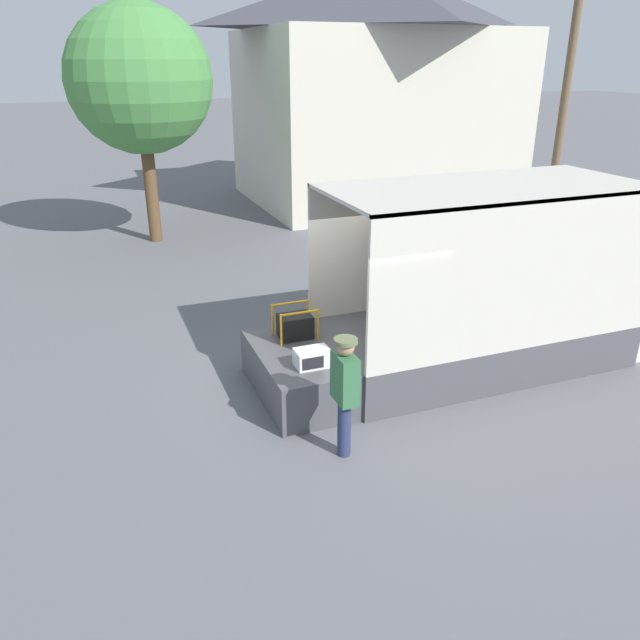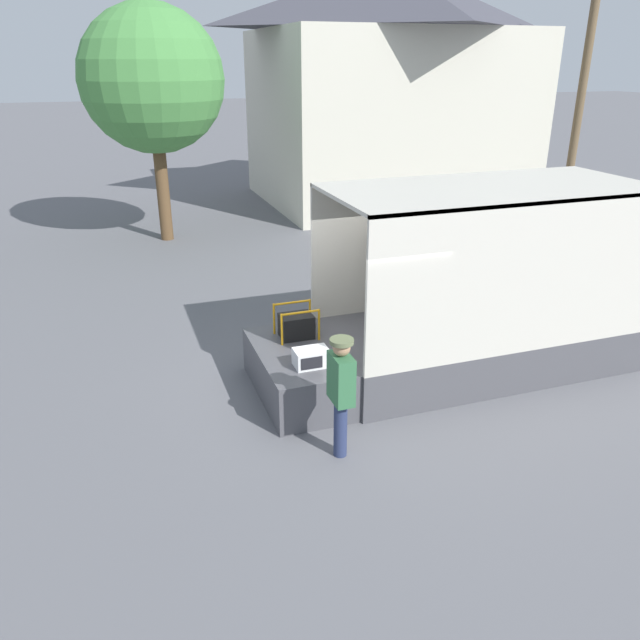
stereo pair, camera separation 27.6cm
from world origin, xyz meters
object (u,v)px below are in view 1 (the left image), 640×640
object	(u,v)px
microwave	(312,358)
utility_pole	(567,85)
portable_generator	(296,326)
worker_person	(345,385)
street_tree	(140,80)
box_truck	(559,301)

from	to	relation	value
microwave	utility_pole	size ratio (longest dim) A/B	0.06
utility_pole	microwave	bearing A→B (deg)	-141.79
portable_generator	utility_pole	distance (m)	15.91
utility_pole	worker_person	bearing A→B (deg)	-138.60
street_tree	box_truck	bearing A→B (deg)	-59.65
worker_person	street_tree	world-z (taller)	street_tree
box_truck	utility_pole	xyz separation A→B (m)	(7.87, 9.53, 3.24)
street_tree	microwave	bearing A→B (deg)	-84.93
box_truck	street_tree	size ratio (longest dim) A/B	1.18
box_truck	portable_generator	bearing A→B (deg)	174.10
worker_person	street_tree	xyz separation A→B (m)	(-0.94, 11.88, 3.35)
utility_pole	box_truck	bearing A→B (deg)	-129.54
box_truck	portable_generator	size ratio (longest dim) A/B	11.55
microwave	street_tree	size ratio (longest dim) A/B	0.08
microwave	portable_generator	distance (m)	1.08
portable_generator	street_tree	distance (m)	10.25
microwave	utility_pole	bearing A→B (deg)	38.21
microwave	worker_person	size ratio (longest dim) A/B	0.30
portable_generator	street_tree	bearing A→B (deg)	96.35
microwave	portable_generator	size ratio (longest dim) A/B	0.78
box_truck	utility_pole	size ratio (longest dim) A/B	0.95
microwave	street_tree	xyz separation A→B (m)	(-0.95, 10.66, 3.52)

